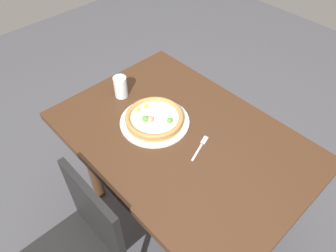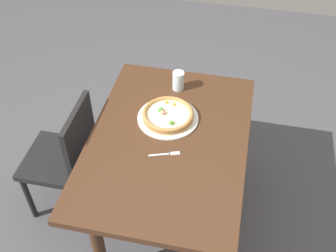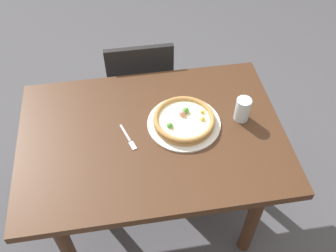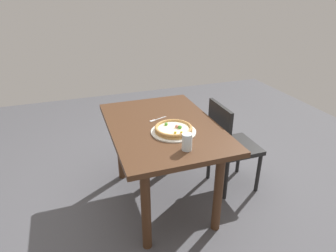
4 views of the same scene
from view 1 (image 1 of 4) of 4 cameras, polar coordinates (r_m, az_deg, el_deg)
ground_plane at (r=2.15m, az=1.84°, el=-15.52°), size 6.00×6.00×0.00m
dining_table at (r=1.61m, az=2.37°, el=-4.51°), size 1.23×0.85×0.76m
chair_near at (r=1.59m, az=-15.63°, el=-20.79°), size 0.40×0.40×0.86m
plate at (r=1.59m, az=-2.41°, el=0.82°), size 0.35×0.35×0.01m
pizza at (r=1.57m, az=-2.45°, el=1.46°), size 0.29×0.29×0.05m
fork at (r=1.49m, az=5.92°, el=-3.61°), size 0.07×0.16×0.00m
drinking_glass at (r=1.72m, az=-8.52°, el=6.99°), size 0.07×0.07×0.12m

